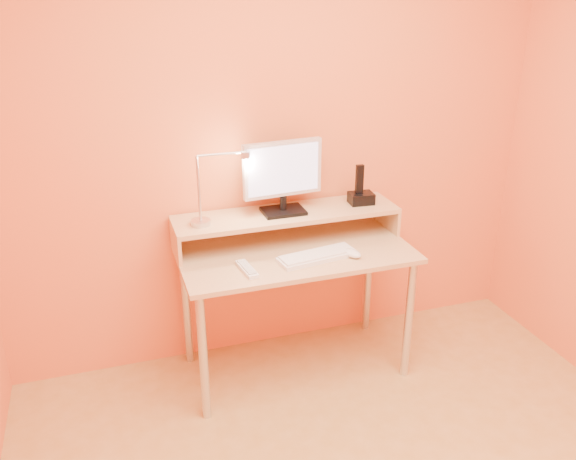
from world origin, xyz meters
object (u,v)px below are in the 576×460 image
object	(u,v)px
remote_control	(247,269)
mouse	(352,253)
phone_dock	(361,198)
monitor_panel	(283,169)
keyboard	(317,257)
lamp_base	(201,222)

from	to	relation	value
remote_control	mouse	bearing A→B (deg)	-8.12
phone_dock	remote_control	bearing A→B (deg)	-153.67
monitor_panel	keyboard	xyz separation A→B (m)	(0.09, -0.28, -0.39)
mouse	remote_control	distance (m)	0.55
monitor_panel	mouse	xyz separation A→B (m)	(0.27, -0.31, -0.38)
lamp_base	phone_dock	xyz separation A→B (m)	(0.89, 0.03, 0.02)
lamp_base	mouse	xyz separation A→B (m)	(0.71, -0.27, -0.15)
monitor_panel	keyboard	distance (m)	0.49
lamp_base	keyboard	size ratio (longest dim) A/B	0.25
lamp_base	remote_control	size ratio (longest dim) A/B	0.52
remote_control	phone_dock	bearing A→B (deg)	14.97
phone_dock	mouse	size ratio (longest dim) A/B	1.17
lamp_base	mouse	bearing A→B (deg)	-20.90
monitor_panel	remote_control	size ratio (longest dim) A/B	2.22
mouse	remote_control	size ratio (longest dim) A/B	0.58
phone_dock	keyboard	distance (m)	0.48
lamp_base	remote_control	world-z (taller)	lamp_base
keyboard	phone_dock	bearing A→B (deg)	28.47
lamp_base	remote_control	bearing A→B (deg)	-57.30
phone_dock	mouse	world-z (taller)	phone_dock
phone_dock	mouse	xyz separation A→B (m)	(-0.18, -0.30, -0.17)
keyboard	remote_control	bearing A→B (deg)	174.19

